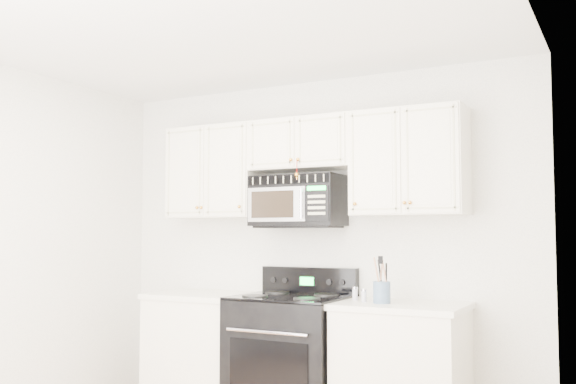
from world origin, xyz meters
The scene contains 9 objects.
room centered at (0.00, 0.00, 1.30)m, with size 3.51×3.51×2.61m.
base_cabinet_left centered at (-0.80, 1.44, 0.43)m, with size 0.86×0.65×0.92m.
base_cabinet_right centered at (0.80, 1.44, 0.43)m, with size 0.86×0.65×0.92m.
range centered at (-0.03, 1.41, 0.48)m, with size 0.80×0.73×1.13m.
upper_cabinets centered at (0.00, 1.58, 1.93)m, with size 2.44×0.37×0.75m.
microwave centered at (-0.06, 1.57, 1.64)m, with size 0.70×0.40×0.39m.
utensil_crock centered at (0.69, 1.37, 1.00)m, with size 0.12×0.12×0.31m.
shaker_salt centered at (0.45, 1.47, 0.97)m, with size 0.04×0.04×0.10m.
shaker_pepper centered at (0.55, 1.39, 0.96)m, with size 0.04×0.04×0.09m.
Camera 1 is at (2.17, -2.80, 1.39)m, focal length 40.00 mm.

